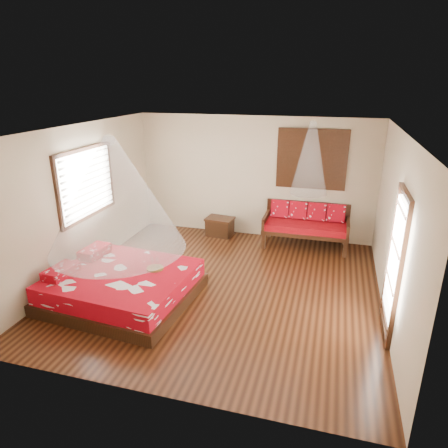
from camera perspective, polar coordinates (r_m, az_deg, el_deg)
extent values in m
cube|color=black|center=(7.34, -0.33, -9.03)|extent=(5.50, 5.50, 0.02)
cube|color=white|center=(6.46, -0.38, 13.41)|extent=(5.50, 5.50, 0.02)
cube|color=#BCAF8A|center=(7.95, -19.88, 3.08)|extent=(0.02, 5.50, 2.80)
cube|color=#BCAF8A|center=(6.60, 23.33, -0.72)|extent=(0.02, 5.50, 2.80)
cube|color=#BCAF8A|center=(9.35, 4.35, 6.64)|extent=(5.50, 0.02, 2.80)
cube|color=#BCAF8A|center=(4.40, -10.46, -9.63)|extent=(5.50, 0.02, 2.80)
cube|color=black|center=(7.13, -14.14, -9.62)|extent=(2.43, 2.24, 0.20)
cube|color=#A50514|center=(7.01, -14.31, -7.84)|extent=(2.33, 2.13, 0.30)
cube|color=#A50514|center=(7.12, -22.24, -6.29)|extent=(0.37, 0.62, 0.15)
cube|color=#A50514|center=(7.71, -17.99, -3.73)|extent=(0.37, 0.62, 0.15)
cube|color=black|center=(8.88, 5.67, -2.21)|extent=(0.08, 0.08, 0.42)
cube|color=black|center=(8.78, 16.93, -3.28)|extent=(0.08, 0.08, 0.42)
cube|color=black|center=(9.53, 6.44, -0.66)|extent=(0.08, 0.08, 0.42)
cube|color=black|center=(9.44, 16.91, -1.64)|extent=(0.08, 0.08, 0.42)
cube|color=black|center=(9.05, 11.54, -0.93)|extent=(1.86, 0.83, 0.08)
cube|color=maroon|center=(9.02, 11.58, -0.27)|extent=(1.80, 0.77, 0.14)
cube|color=black|center=(9.31, 11.85, 1.53)|extent=(1.86, 0.06, 0.55)
cube|color=black|center=(9.09, 6.02, 0.54)|extent=(0.06, 0.83, 0.30)
cube|color=black|center=(8.99, 17.25, -0.50)|extent=(0.06, 0.83, 0.30)
cube|color=#A50514|center=(9.22, 7.99, 2.16)|extent=(0.39, 0.20, 0.41)
cube|color=#A50514|center=(9.18, 10.55, 1.93)|extent=(0.39, 0.20, 0.41)
cube|color=#A50514|center=(9.16, 13.12, 1.70)|extent=(0.39, 0.20, 0.41)
cube|color=#A50514|center=(9.16, 15.69, 1.46)|extent=(0.39, 0.20, 0.41)
cube|color=black|center=(9.58, -0.60, -0.50)|extent=(0.64, 0.49, 0.39)
cube|color=black|center=(9.51, -0.60, 0.75)|extent=(0.68, 0.53, 0.05)
cube|color=black|center=(9.05, 12.43, 9.03)|extent=(1.52, 0.06, 1.32)
cube|color=black|center=(9.04, 12.42, 9.02)|extent=(1.35, 0.04, 1.10)
cube|color=black|center=(8.01, -19.09, 5.53)|extent=(0.08, 1.74, 1.34)
cube|color=white|center=(7.99, -18.85, 5.52)|extent=(0.04, 1.54, 1.10)
cube|color=black|center=(6.18, 23.14, -5.63)|extent=(0.08, 1.02, 2.16)
cube|color=white|center=(6.13, 23.08, -4.77)|extent=(0.03, 0.82, 1.70)
cylinder|color=brown|center=(6.94, -9.82, -6.26)|extent=(0.29, 0.29, 0.03)
cone|color=white|center=(6.47, -15.43, 4.01)|extent=(2.18, 2.18, 1.80)
cone|color=white|center=(8.57, 12.26, 9.12)|extent=(0.78, 0.78, 1.50)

